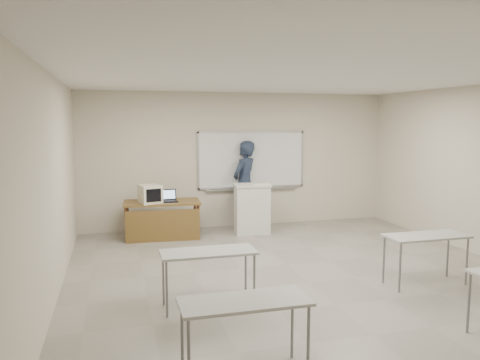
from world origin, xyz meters
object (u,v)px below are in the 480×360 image
object	(u,v)px
presenter	(245,184)
mouse	(171,200)
laptop	(169,199)
podium	(252,209)
instructor_desk	(163,212)
crt_monitor	(150,194)
whiteboard	(252,161)
keyboard	(261,184)

from	to	relation	value
presenter	mouse	bearing A→B (deg)	-26.02
laptop	presenter	world-z (taller)	presenter
mouse	podium	bearing A→B (deg)	12.48
laptop	instructor_desk	bearing A→B (deg)	-164.41
mouse	presenter	world-z (taller)	presenter
instructor_desk	crt_monitor	xyz separation A→B (m)	(-0.25, -0.01, 0.37)
whiteboard	crt_monitor	world-z (taller)	whiteboard
presenter	whiteboard	bearing A→B (deg)	166.22
whiteboard	crt_monitor	distance (m)	2.54
mouse	whiteboard	bearing A→B (deg)	35.60
podium	crt_monitor	bearing A→B (deg)	-173.23
whiteboard	podium	bearing A→B (deg)	-106.00
whiteboard	podium	distance (m)	1.24
podium	crt_monitor	xyz separation A→B (m)	(-2.13, -0.02, 0.40)
instructor_desk	laptop	xyz separation A→B (m)	(0.14, 0.04, 0.25)
mouse	instructor_desk	bearing A→B (deg)	-123.39
laptop	mouse	size ratio (longest dim) A/B	3.67
crt_monitor	presenter	xyz separation A→B (m)	(2.15, 0.68, 0.04)
podium	laptop	size ratio (longest dim) A/B	3.23
podium	crt_monitor	size ratio (longest dim) A/B	2.37
crt_monitor	instructor_desk	bearing A→B (deg)	-12.12
instructor_desk	podium	distance (m)	1.88
podium	mouse	distance (m)	1.70
whiteboard	mouse	world-z (taller)	whiteboard
instructor_desk	mouse	distance (m)	0.33
instructor_desk	laptop	distance (m)	0.29
podium	laptop	xyz separation A→B (m)	(-1.74, 0.03, 0.28)
whiteboard	instructor_desk	world-z (taller)	whiteboard
podium	crt_monitor	world-z (taller)	crt_monitor
instructor_desk	keyboard	xyz separation A→B (m)	(2.03, -0.11, 0.50)
crt_monitor	podium	bearing A→B (deg)	-14.32
whiteboard	mouse	distance (m)	2.12
instructor_desk	keyboard	size ratio (longest dim) A/B	3.57
mouse	laptop	bearing A→B (deg)	-100.18
whiteboard	keyboard	xyz separation A→B (m)	(-0.07, -0.89, -0.42)
instructor_desk	keyboard	world-z (taller)	keyboard
crt_monitor	presenter	size ratio (longest dim) A/B	0.23
mouse	keyboard	distance (m)	1.87
crt_monitor	presenter	distance (m)	2.26
instructor_desk	podium	size ratio (longest dim) A/B	1.46
instructor_desk	presenter	bearing A→B (deg)	23.12
instructor_desk	mouse	size ratio (longest dim) A/B	17.28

